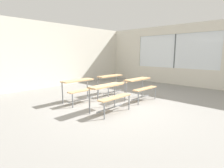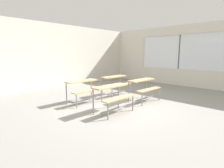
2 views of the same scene
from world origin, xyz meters
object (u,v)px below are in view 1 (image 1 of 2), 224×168
object	(u,v)px
desk_bench_r1c0	(80,86)
desk_bench_r1c1	(112,80)
desk_bench_r0c1	(140,84)
desk_bench_r0c0	(109,92)

from	to	relation	value
desk_bench_r1c0	desk_bench_r1c1	xyz separation A→B (m)	(1.56, 0.02, 0.00)
desk_bench_r0c1	desk_bench_r0c0	bearing A→B (deg)	-176.17
desk_bench_r0c0	desk_bench_r1c1	xyz separation A→B (m)	(1.57, 1.35, 0.00)
desk_bench_r0c1	desk_bench_r1c0	bearing A→B (deg)	142.36
desk_bench_r0c0	desk_bench_r1c1	world-z (taller)	same
desk_bench_r0c1	desk_bench_r1c0	world-z (taller)	same
desk_bench_r1c0	desk_bench_r1c1	bearing A→B (deg)	1.06
desk_bench_r0c1	desk_bench_r1c1	distance (m)	1.30
desk_bench_r0c1	desk_bench_r1c0	xyz separation A→B (m)	(-1.56, 1.28, 0.00)
desk_bench_r0c0	desk_bench_r1c0	world-z (taller)	same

